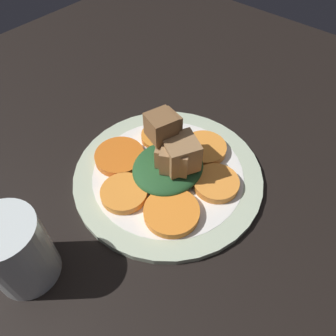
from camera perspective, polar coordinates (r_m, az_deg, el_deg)
table_slab at (r=51.61cm, az=0.00°, el=-2.23°), size 120.00×120.00×2.00cm
plate at (r=50.42cm, az=0.00°, el=-1.16°), size 28.78×28.78×1.05cm
carrot_slice_0 at (r=51.87cm, az=-8.41°, el=2.00°), size 7.75×7.75×1.17cm
carrot_slice_1 at (r=47.27cm, az=-7.66°, el=-4.34°), size 6.76×6.76×1.17cm
carrot_slice_2 at (r=45.06cm, az=0.63°, el=-7.66°), size 7.72×7.72×1.17cm
carrot_slice_3 at (r=48.44cm, az=8.37°, el=-2.60°), size 6.75×6.75×1.17cm
carrot_slice_4 at (r=52.83cm, az=6.29°, el=3.43°), size 7.15×7.15×1.17cm
carrot_slice_5 at (r=54.43cm, az=-1.21°, el=5.50°), size 6.57×6.57×1.17cm
center_pile at (r=47.55cm, az=0.41°, el=2.03°), size 11.27×10.14×9.74cm
fork at (r=53.64cm, az=-3.20°, el=4.00°), size 18.26×7.24×0.40cm
water_glass at (r=42.01cm, az=-24.90°, el=-13.07°), size 7.62×7.62×10.36cm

